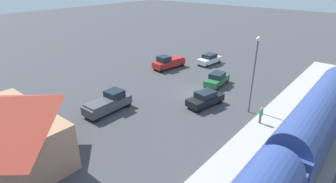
{
  "coord_description": "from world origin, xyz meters",
  "views": [
    {
      "loc": [
        -16.74,
        25.78,
        13.59
      ],
      "look_at": [
        1.59,
        3.75,
        1.0
      ],
      "focal_mm": 28.27,
      "sensor_mm": 36.0,
      "label": 1
    }
  ],
  "objects_px": {
    "sedan_green": "(217,79)",
    "light_pole_near_platform": "(255,67)",
    "pickup_red": "(168,62)",
    "pedestrian_on_platform": "(261,114)",
    "sedan_black": "(205,99)",
    "pickup_charcoal": "(108,103)",
    "sedan_white": "(209,59)"
  },
  "relations": [
    {
      "from": "sedan_black",
      "to": "pickup_charcoal",
      "type": "bearing_deg",
      "value": 47.14
    },
    {
      "from": "pedestrian_on_platform",
      "to": "sedan_white",
      "type": "xyz_separation_m",
      "value": [
        14.29,
        -13.84,
        -0.4
      ]
    },
    {
      "from": "pedestrian_on_platform",
      "to": "sedan_black",
      "type": "relative_size",
      "value": 0.36
    },
    {
      "from": "sedan_green",
      "to": "light_pole_near_platform",
      "type": "bearing_deg",
      "value": 145.56
    },
    {
      "from": "sedan_black",
      "to": "pickup_red",
      "type": "bearing_deg",
      "value": -32.82
    },
    {
      "from": "sedan_white",
      "to": "pickup_red",
      "type": "relative_size",
      "value": 0.82
    },
    {
      "from": "sedan_green",
      "to": "light_pole_near_platform",
      "type": "distance_m",
      "value": 9.05
    },
    {
      "from": "pickup_charcoal",
      "to": "pickup_red",
      "type": "distance_m",
      "value": 15.99
    },
    {
      "from": "sedan_white",
      "to": "pickup_red",
      "type": "height_order",
      "value": "pickup_red"
    },
    {
      "from": "pickup_charcoal",
      "to": "sedan_white",
      "type": "height_order",
      "value": "pickup_charcoal"
    },
    {
      "from": "sedan_white",
      "to": "pickup_red",
      "type": "bearing_deg",
      "value": 57.19
    },
    {
      "from": "pedestrian_on_platform",
      "to": "sedan_green",
      "type": "xyz_separation_m",
      "value": [
        8.62,
        -6.57,
        -0.4
      ]
    },
    {
      "from": "sedan_white",
      "to": "sedan_green",
      "type": "xyz_separation_m",
      "value": [
        -5.67,
        7.27,
        0.0
      ]
    },
    {
      "from": "sedan_black",
      "to": "sedan_green",
      "type": "height_order",
      "value": "same"
    },
    {
      "from": "pickup_charcoal",
      "to": "sedan_black",
      "type": "xyz_separation_m",
      "value": [
        -7.3,
        -7.87,
        -0.15
      ]
    },
    {
      "from": "pickup_charcoal",
      "to": "sedan_white",
      "type": "distance_m",
      "value": 21.41
    },
    {
      "from": "pedestrian_on_platform",
      "to": "sedan_white",
      "type": "height_order",
      "value": "pedestrian_on_platform"
    },
    {
      "from": "sedan_black",
      "to": "pickup_red",
      "type": "relative_size",
      "value": 0.85
    },
    {
      "from": "sedan_black",
      "to": "pickup_red",
      "type": "height_order",
      "value": "pickup_red"
    },
    {
      "from": "pickup_red",
      "to": "light_pole_near_platform",
      "type": "bearing_deg",
      "value": 160.3
    },
    {
      "from": "pedestrian_on_platform",
      "to": "light_pole_near_platform",
      "type": "xyz_separation_m",
      "value": [
        2.03,
        -2.05,
        3.84
      ]
    },
    {
      "from": "sedan_white",
      "to": "light_pole_near_platform",
      "type": "relative_size",
      "value": 0.57
    },
    {
      "from": "pedestrian_on_platform",
      "to": "sedan_green",
      "type": "relative_size",
      "value": 0.37
    },
    {
      "from": "pedestrian_on_platform",
      "to": "pickup_charcoal",
      "type": "bearing_deg",
      "value": 28.71
    },
    {
      "from": "sedan_white",
      "to": "sedan_black",
      "type": "height_order",
      "value": "same"
    },
    {
      "from": "pickup_charcoal",
      "to": "sedan_green",
      "type": "distance_m",
      "value": 15.06
    },
    {
      "from": "sedan_black",
      "to": "light_pole_near_platform",
      "type": "height_order",
      "value": "light_pole_near_platform"
    },
    {
      "from": "sedan_green",
      "to": "pickup_red",
      "type": "bearing_deg",
      "value": -7.51
    },
    {
      "from": "pedestrian_on_platform",
      "to": "light_pole_near_platform",
      "type": "relative_size",
      "value": 0.21
    },
    {
      "from": "sedan_white",
      "to": "light_pole_near_platform",
      "type": "bearing_deg",
      "value": 136.11
    },
    {
      "from": "light_pole_near_platform",
      "to": "pedestrian_on_platform",
      "type": "bearing_deg",
      "value": 134.79
    },
    {
      "from": "pedestrian_on_platform",
      "to": "pickup_charcoal",
      "type": "xyz_separation_m",
      "value": [
        13.81,
        7.57,
        -0.25
      ]
    }
  ]
}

